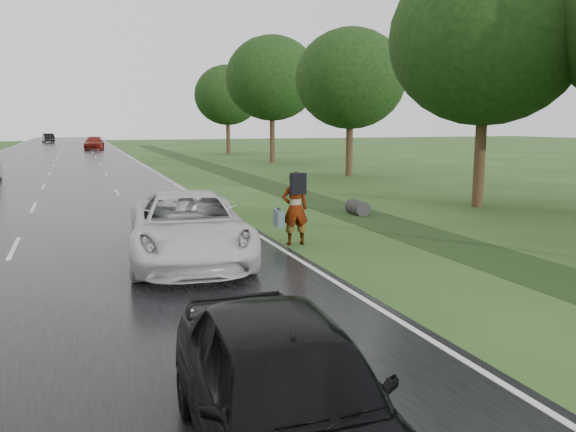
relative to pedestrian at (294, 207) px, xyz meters
The scene contains 13 objects.
road 39.83m from the pedestrian, 100.63° to the left, with size 14.00×180.00×0.04m, color black.
edge_stripe_east 39.15m from the pedestrian, 90.87° to the left, with size 0.12×180.00×0.01m, color silver.
center_line 39.83m from the pedestrian, 100.63° to the left, with size 0.12×180.00×0.01m, color silver.
drainage_ditch 13.54m from the pedestrian, 72.06° to the left, with size 2.20×120.00×0.56m.
tree_east_b 11.91m from the pedestrian, 23.19° to the left, with size 7.60×7.60×10.11m.
tree_east_c 21.74m from the pedestrian, 59.09° to the left, with size 7.00×7.00×9.29m.
tree_east_d 34.34m from the pedestrian, 71.97° to the left, with size 8.00×8.00×10.76m.
tree_east_f 47.54m from the pedestrian, 77.58° to the left, with size 7.20×7.20×9.62m.
pedestrian is the anchor object (origin of this frame).
white_pickup 3.26m from the pedestrian, 164.60° to the right, with size 2.76×5.99×1.66m, color silver.
dark_sedan 10.38m from the pedestrian, 111.73° to the right, with size 1.83×4.55×1.55m, color black.
far_car_red 61.79m from the pedestrian, 93.14° to the left, with size 2.25×5.53×1.61m, color maroon.
far_car_dark 92.85m from the pedestrian, 96.21° to the left, with size 1.65×4.73×1.56m, color black.
Camera 1 is at (1.73, -8.55, 3.39)m, focal length 35.00 mm.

